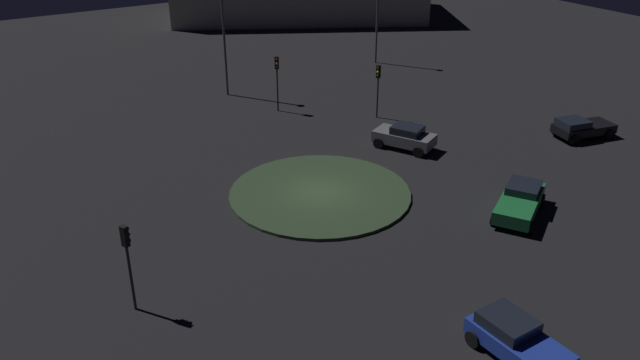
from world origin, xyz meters
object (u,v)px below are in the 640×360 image
Objects in this scene: traffic_light_west at (277,73)px; streetlamp_west at (223,14)px; car_black at (581,127)px; traffic_light_south at (128,251)px; car_blue at (516,339)px; car_green at (520,201)px; car_grey at (405,137)px; traffic_light_northwest at (378,81)px.

streetlamp_west reaches higher than traffic_light_west.
car_black is 31.43m from traffic_light_south.
car_green is at bearing 130.39° from car_blue.
car_blue is at bearing -6.53° from streetlamp_west.
traffic_light_west is (-15.38, -14.70, 2.20)m from car_black.
car_blue is 0.91× the size of car_black.
traffic_light_south is (7.32, -20.09, 2.02)m from car_grey.
car_grey is 19.85m from car_blue.
car_grey is at bearing -123.43° from car_green.
car_green is 12.66m from car_black.
car_black is 1.11× the size of traffic_light_northwest.
traffic_light_south is 0.40× the size of streetlamp_west.
streetlamp_west reaches higher than car_blue.
traffic_light_south reaches higher than car_grey.
car_black is at bearing 121.22° from car_blue.
car_grey is 1.07× the size of traffic_light_south.
traffic_light_south is 1.02× the size of traffic_light_northwest.
streetlamp_west is (-5.46, -1.58, 3.41)m from traffic_light_west.
traffic_light_northwest is at bearing 153.64° from car_blue.
traffic_light_northwest is (-12.84, 21.95, -0.06)m from traffic_light_south.
car_black is at bearing 92.67° from traffic_light_northwest.
car_blue is 23.89m from car_black.
car_grey is at bearing 151.80° from car_blue.
car_green is at bearing -143.74° from car_black.
streetlamp_west reaches higher than car_green.
car_grey is at bearing 168.53° from car_black.
traffic_light_south is 24.35m from traffic_light_west.
car_green is 27.05m from streetlamp_west.
traffic_light_west reaches higher than traffic_light_south.
car_black is 27.03m from streetlamp_west.
traffic_light_northwest is 0.39× the size of streetlamp_west.
streetlamp_west is (-10.47, -6.97, 3.57)m from traffic_light_northwest.
traffic_light_south reaches higher than car_green.
traffic_light_northwest is 13.08m from streetlamp_west.
traffic_light_northwest is at bearing -129.48° from car_green.
streetlamp_west is (-33.71, 3.86, 5.56)m from car_blue.
streetlamp_west reaches higher than traffic_light_south.
traffic_light_northwest is (5.02, 5.40, -0.16)m from traffic_light_west.
car_green reaches higher than car_black.
car_grey is 6.14m from traffic_light_northwest.
streetlamp_west is (-26.04, -4.73, 5.59)m from car_green.
car_grey is at bearing 32.07° from traffic_light_northwest.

